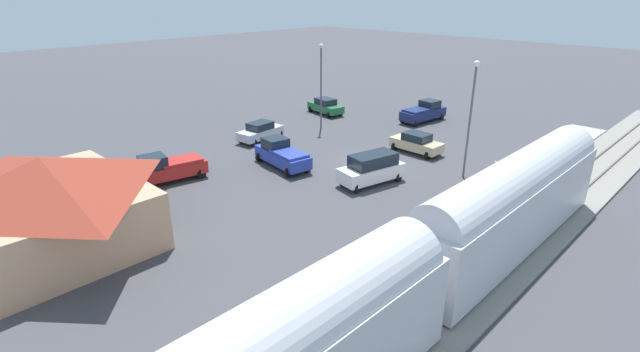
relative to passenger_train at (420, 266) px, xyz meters
name	(u,v)px	position (x,y,z in m)	size (l,w,h in m)	color
ground_plane	(365,163)	(14.00, -13.78, -2.86)	(200.00, 200.00, 0.00)	#424247
railway_track	(540,217)	(0.00, -13.78, -2.76)	(4.80, 70.00, 0.30)	gray
platform	(480,197)	(4.00, -13.78, -2.71)	(3.20, 46.00, 0.30)	#A8A399
passenger_train	(420,266)	(0.00, 0.00, 0.00)	(2.93, 34.85, 4.98)	silver
station_building	(49,201)	(18.00, 8.22, -0.18)	(10.88, 9.38, 5.15)	tan
pedestrian_on_platform	(468,194)	(3.66, -11.20, -1.58)	(0.36, 0.36, 1.71)	#333338
pedestrian_waiting_far	(495,171)	(4.29, -16.27, -1.58)	(0.36, 0.36, 1.71)	brown
pickup_navy	(424,112)	(17.69, -28.11, -1.83)	(2.52, 5.58, 2.14)	navy
sedan_silver	(260,131)	(24.85, -11.81, -1.98)	(2.27, 4.66, 1.74)	silver
pickup_blue	(282,154)	(18.28, -8.64, -1.83)	(5.64, 3.13, 2.14)	#283D9E
sedan_tan	(416,143)	(12.53, -18.93, -1.98)	(4.54, 2.36, 1.74)	#C6B284
pickup_red	(166,168)	(21.98, -0.69, -1.83)	(2.92, 5.67, 2.14)	red
sedan_green	(326,106)	(27.32, -23.17, -1.98)	(4.73, 2.79, 1.74)	#236638
suv_white	(372,168)	(11.03, -10.89, -1.71)	(2.95, 5.20, 2.22)	white
light_pole_near_platform	(471,107)	(6.80, -16.66, 2.49)	(0.44, 0.44, 8.63)	#515156
light_pole_lot_center	(321,77)	(23.75, -18.75, 2.31)	(0.44, 0.44, 8.29)	#515156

